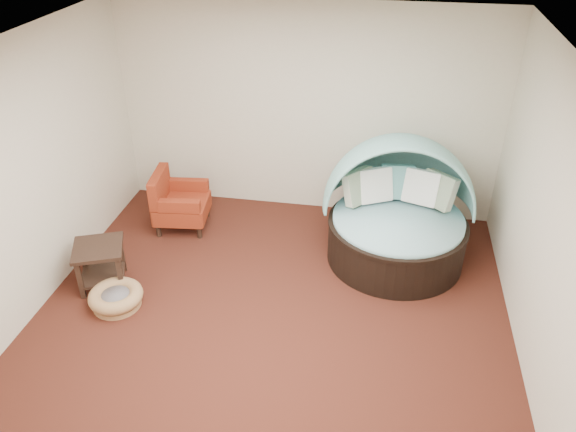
% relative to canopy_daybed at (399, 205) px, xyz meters
% --- Properties ---
extents(floor, '(5.00, 5.00, 0.00)m').
position_rel_canopy_daybed_xyz_m(floor, '(-1.26, -1.50, -0.70)').
color(floor, '#471C14').
rests_on(floor, ground).
extents(wall_back, '(5.00, 0.00, 5.00)m').
position_rel_canopy_daybed_xyz_m(wall_back, '(-1.26, 1.00, 0.70)').
color(wall_back, beige).
rests_on(wall_back, floor).
extents(wall_left, '(0.00, 5.00, 5.00)m').
position_rel_canopy_daybed_xyz_m(wall_left, '(-3.76, -1.50, 0.70)').
color(wall_left, beige).
rests_on(wall_left, floor).
extents(wall_right, '(0.00, 5.00, 5.00)m').
position_rel_canopy_daybed_xyz_m(wall_right, '(1.24, -1.50, 0.70)').
color(wall_right, beige).
rests_on(wall_right, floor).
extents(ceiling, '(5.00, 5.00, 0.00)m').
position_rel_canopy_daybed_xyz_m(ceiling, '(-1.26, -1.50, 2.10)').
color(ceiling, white).
rests_on(ceiling, wall_back).
extents(canopy_daybed, '(1.86, 1.78, 1.51)m').
position_rel_canopy_daybed_xyz_m(canopy_daybed, '(0.00, 0.00, 0.00)').
color(canopy_daybed, black).
rests_on(canopy_daybed, floor).
extents(pet_basket, '(0.67, 0.67, 0.20)m').
position_rel_canopy_daybed_xyz_m(pet_basket, '(-2.95, -1.52, -0.59)').
color(pet_basket, '#976D44').
rests_on(pet_basket, floor).
extents(red_armchair, '(0.74, 0.74, 0.78)m').
position_rel_canopy_daybed_xyz_m(red_armchair, '(-2.82, 0.15, -0.34)').
color(red_armchair, black).
rests_on(red_armchair, floor).
extents(side_table, '(0.70, 0.70, 0.51)m').
position_rel_canopy_daybed_xyz_m(side_table, '(-3.26, -1.19, -0.37)').
color(side_table, black).
rests_on(side_table, floor).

